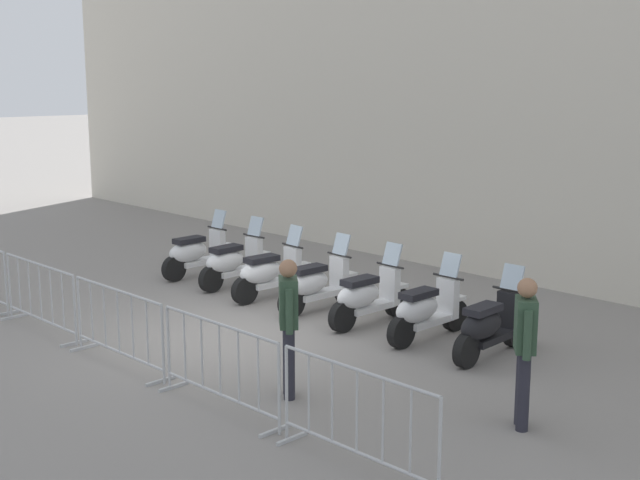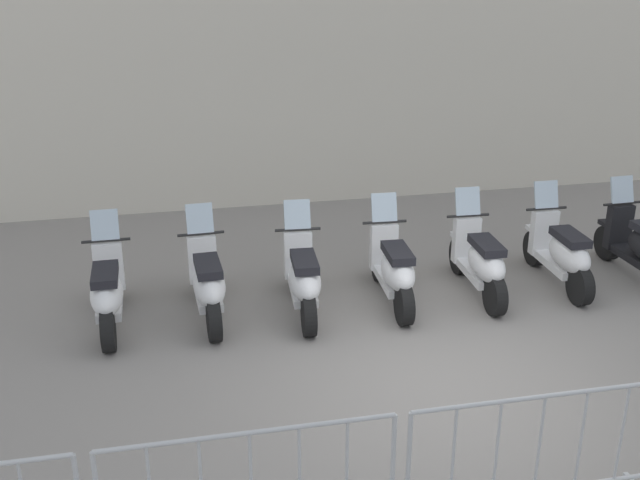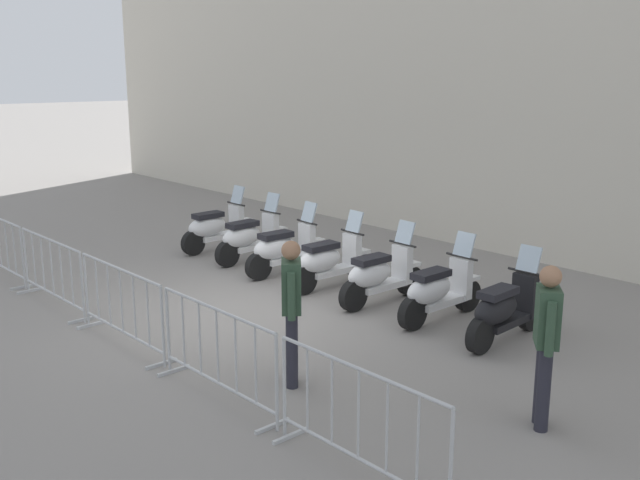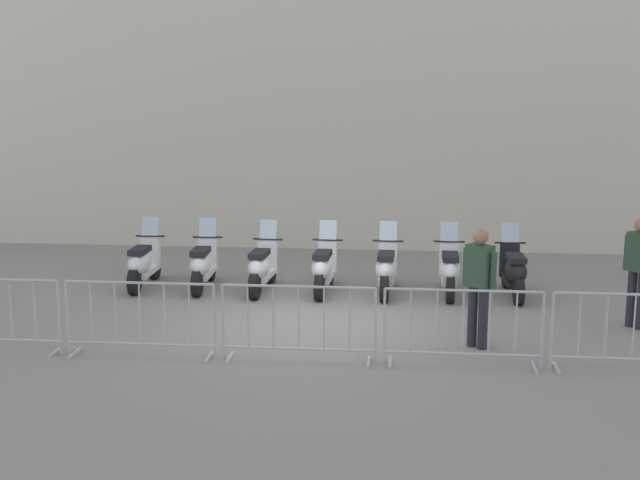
% 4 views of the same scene
% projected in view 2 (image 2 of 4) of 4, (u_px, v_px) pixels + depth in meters
% --- Properties ---
extents(ground_plane, '(120.00, 120.00, 0.00)m').
position_uv_depth(ground_plane, '(446.00, 383.00, 7.76)').
color(ground_plane, gray).
extents(motorcycle_0, '(0.67, 1.71, 1.24)m').
position_uv_depth(motorcycle_0, '(108.00, 292.00, 8.72)').
color(motorcycle_0, black).
rests_on(motorcycle_0, ground).
extents(motorcycle_1, '(0.71, 1.71, 1.24)m').
position_uv_depth(motorcycle_1, '(208.00, 283.00, 8.93)').
color(motorcycle_1, black).
rests_on(motorcycle_1, ground).
extents(motorcycle_2, '(0.59, 1.72, 1.24)m').
position_uv_depth(motorcycle_2, '(303.00, 279.00, 9.05)').
color(motorcycle_2, black).
rests_on(motorcycle_2, ground).
extents(motorcycle_3, '(0.61, 1.72, 1.24)m').
position_uv_depth(motorcycle_3, '(393.00, 269.00, 9.30)').
color(motorcycle_3, black).
rests_on(motorcycle_3, ground).
extents(motorcycle_4, '(0.63, 1.72, 1.24)m').
position_uv_depth(motorcycle_4, '(480.00, 262.00, 9.52)').
color(motorcycle_4, black).
rests_on(motorcycle_4, ground).
extents(motorcycle_5, '(0.65, 1.72, 1.24)m').
position_uv_depth(motorcycle_5, '(561.00, 253.00, 9.77)').
color(motorcycle_5, black).
rests_on(motorcycle_5, ground).
extents(barrier_segment_2, '(2.08, 0.79, 1.07)m').
position_uv_depth(barrier_segment_2, '(538.00, 455.00, 5.85)').
color(barrier_segment_2, '#B2B5B7').
rests_on(barrier_segment_2, ground).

